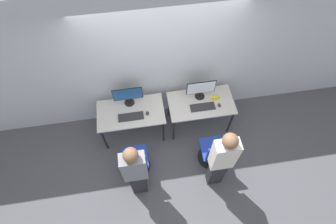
% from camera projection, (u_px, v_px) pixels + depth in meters
% --- Properties ---
extents(ground_plane, '(20.00, 20.00, 0.00)m').
position_uv_depth(ground_plane, '(169.00, 141.00, 5.17)').
color(ground_plane, '#4C4C51').
extents(wall_back, '(12.00, 0.05, 2.80)m').
position_uv_depth(wall_back, '(162.00, 63.00, 4.40)').
color(wall_back, '#B7BCC1').
rests_on(wall_back, ground_plane).
extents(desk_left, '(1.20, 0.67, 0.74)m').
position_uv_depth(desk_left, '(131.00, 114.00, 4.74)').
color(desk_left, '#BCB7AD').
rests_on(desk_left, ground_plane).
extents(monitor_left, '(0.52, 0.18, 0.41)m').
position_uv_depth(monitor_left, '(128.00, 95.00, 4.58)').
color(monitor_left, black).
rests_on(monitor_left, desk_left).
extents(keyboard_left, '(0.45, 0.16, 0.02)m').
position_uv_depth(keyboard_left, '(131.00, 117.00, 4.60)').
color(keyboard_left, '#262628').
rests_on(keyboard_left, desk_left).
extents(mouse_left, '(0.06, 0.09, 0.03)m').
position_uv_depth(mouse_left, '(147.00, 113.00, 4.64)').
color(mouse_left, '#333333').
rests_on(mouse_left, desk_left).
extents(office_chair_left, '(0.48, 0.48, 0.88)m').
position_uv_depth(office_chair_left, '(136.00, 162.00, 4.57)').
color(office_chair_left, black).
rests_on(office_chair_left, ground_plane).
extents(person_left, '(0.36, 0.21, 1.61)m').
position_uv_depth(person_left, '(136.00, 171.00, 3.94)').
color(person_left, '#232328').
rests_on(person_left, ground_plane).
extents(desk_right, '(1.20, 0.67, 0.74)m').
position_uv_depth(desk_right, '(201.00, 105.00, 4.84)').
color(desk_right, '#BCB7AD').
rests_on(desk_right, ground_plane).
extents(monitor_right, '(0.52, 0.18, 0.41)m').
position_uv_depth(monitor_right, '(201.00, 89.00, 4.66)').
color(monitor_right, black).
rests_on(monitor_right, desk_right).
extents(keyboard_right, '(0.45, 0.16, 0.02)m').
position_uv_depth(keyboard_right, '(203.00, 107.00, 4.71)').
color(keyboard_right, '#262628').
rests_on(keyboard_right, desk_right).
extents(mouse_right, '(0.06, 0.09, 0.03)m').
position_uv_depth(mouse_right, '(219.00, 105.00, 4.72)').
color(mouse_right, '#333333').
rests_on(mouse_right, desk_right).
extents(office_chair_right, '(0.48, 0.48, 0.88)m').
position_uv_depth(office_chair_right, '(213.00, 152.00, 4.66)').
color(office_chair_right, black).
rests_on(office_chair_right, ground_plane).
extents(person_right, '(0.36, 0.22, 1.70)m').
position_uv_depth(person_right, '(222.00, 160.00, 3.98)').
color(person_right, '#232328').
rests_on(person_right, ground_plane).
extents(placard_right, '(0.16, 0.03, 0.08)m').
position_uv_depth(placard_right, '(215.00, 98.00, 4.78)').
color(placard_right, yellow).
rests_on(placard_right, desk_right).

